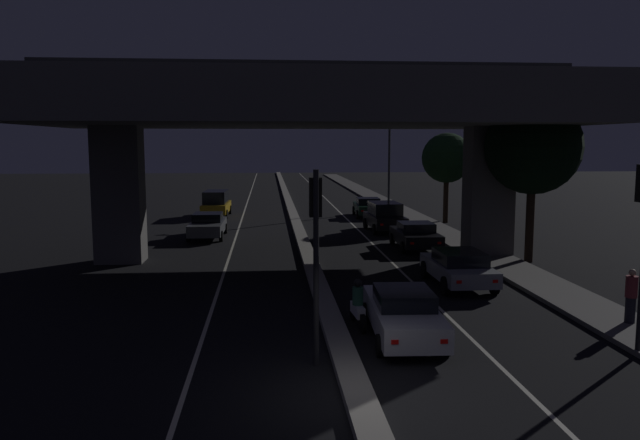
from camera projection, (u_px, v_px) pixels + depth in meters
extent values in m
plane|color=black|center=(357.00, 397.00, 13.40)|extent=(200.00, 200.00, 0.00)
cube|color=beige|center=(243.00, 214.00, 47.69)|extent=(0.12, 126.00, 0.00)
cube|color=beige|center=(341.00, 213.00, 48.32)|extent=(0.12, 126.00, 0.00)
cube|color=gray|center=(292.00, 212.00, 47.99)|extent=(0.67, 126.00, 0.21)
cube|color=#5B5956|center=(424.00, 223.00, 41.79)|extent=(2.15, 126.00, 0.15)
cube|color=#5B5956|center=(119.00, 195.00, 28.25)|extent=(2.10, 1.54, 6.19)
cube|color=#5B5956|center=(488.00, 192.00, 29.68)|extent=(2.10, 1.54, 6.19)
cube|color=#5B5956|center=(308.00, 104.00, 28.45)|extent=(24.69, 12.61, 2.03)
cube|color=#333335|center=(308.00, 71.00, 28.27)|extent=(24.69, 0.40, 0.90)
cylinder|color=black|center=(316.00, 269.00, 15.03)|extent=(0.14, 0.14, 4.81)
cube|color=black|center=(315.00, 197.00, 14.99)|extent=(0.30, 0.28, 0.95)
sphere|color=red|center=(315.00, 184.00, 15.10)|extent=(0.18, 0.18, 0.18)
sphere|color=black|center=(315.00, 197.00, 15.14)|extent=(0.18, 0.18, 0.18)
sphere|color=black|center=(315.00, 209.00, 15.18)|extent=(0.18, 0.18, 0.18)
sphere|color=black|center=(640.00, 195.00, 15.83)|extent=(0.18, 0.18, 0.18)
cylinder|color=#2D2D30|center=(389.00, 156.00, 49.77)|extent=(0.18, 0.18, 8.78)
cylinder|color=#2D2D30|center=(379.00, 102.00, 49.17)|extent=(1.80, 0.10, 0.10)
ellipsoid|color=#F2B759|center=(367.00, 103.00, 49.11)|extent=(0.56, 0.32, 0.24)
cube|color=silver|center=(403.00, 316.00, 17.45)|extent=(1.94, 4.87, 0.65)
cube|color=black|center=(404.00, 298.00, 17.27)|extent=(1.60, 1.99, 0.45)
cylinder|color=black|center=(367.00, 312.00, 19.03)|extent=(0.23, 0.60, 0.59)
cylinder|color=black|center=(421.00, 312.00, 19.09)|extent=(0.23, 0.60, 0.59)
cylinder|color=black|center=(380.00, 346.00, 15.90)|extent=(0.23, 0.60, 0.59)
cylinder|color=black|center=(445.00, 345.00, 15.96)|extent=(0.23, 0.60, 0.59)
cube|color=red|center=(395.00, 342.00, 15.04)|extent=(0.18, 0.04, 0.11)
cube|color=red|center=(444.00, 342.00, 15.09)|extent=(0.18, 0.04, 0.11)
cube|color=gray|center=(458.00, 270.00, 23.74)|extent=(1.85, 4.42, 0.56)
cube|color=black|center=(460.00, 257.00, 23.46)|extent=(1.62, 2.12, 0.47)
cylinder|color=black|center=(425.00, 269.00, 25.14)|extent=(0.20, 0.70, 0.69)
cylinder|color=black|center=(468.00, 269.00, 25.29)|extent=(0.20, 0.70, 0.69)
cylinder|color=black|center=(445.00, 286.00, 22.25)|extent=(0.20, 0.70, 0.69)
cylinder|color=black|center=(494.00, 285.00, 22.41)|extent=(0.20, 0.70, 0.69)
cube|color=red|center=(459.00, 282.00, 21.49)|extent=(0.18, 0.03, 0.11)
cube|color=red|center=(495.00, 281.00, 21.60)|extent=(0.18, 0.03, 0.11)
cube|color=black|center=(415.00, 237.00, 32.07)|extent=(1.94, 4.38, 0.61)
cube|color=black|center=(416.00, 227.00, 31.89)|extent=(1.69, 1.76, 0.45)
cylinder|color=black|center=(392.00, 239.00, 33.46)|extent=(0.21, 0.61, 0.61)
cylinder|color=black|center=(426.00, 238.00, 33.60)|extent=(0.21, 0.61, 0.61)
cylinder|color=black|center=(403.00, 248.00, 30.61)|extent=(0.21, 0.61, 0.61)
cylinder|color=black|center=(440.00, 247.00, 30.75)|extent=(0.21, 0.61, 0.61)
cube|color=red|center=(412.00, 243.00, 29.85)|extent=(0.18, 0.03, 0.11)
cube|color=red|center=(439.00, 243.00, 29.95)|extent=(0.18, 0.03, 0.11)
cube|color=black|center=(385.00, 220.00, 38.31)|extent=(2.05, 4.43, 0.69)
cube|color=black|center=(385.00, 209.00, 38.22)|extent=(1.76, 2.68, 0.77)
cylinder|color=black|center=(365.00, 223.00, 39.66)|extent=(0.22, 0.68, 0.67)
cylinder|color=black|center=(394.00, 223.00, 39.88)|extent=(0.22, 0.68, 0.67)
cylinder|color=black|center=(375.00, 229.00, 36.82)|extent=(0.22, 0.68, 0.67)
cylinder|color=black|center=(405.00, 229.00, 37.04)|extent=(0.22, 0.68, 0.67)
cube|color=red|center=(382.00, 225.00, 36.06)|extent=(0.18, 0.04, 0.11)
cube|color=red|center=(404.00, 224.00, 36.22)|extent=(0.18, 0.04, 0.11)
cube|color=black|center=(368.00, 208.00, 45.94)|extent=(1.96, 4.31, 0.61)
cube|color=black|center=(368.00, 201.00, 45.76)|extent=(1.65, 1.76, 0.47)
cylinder|color=black|center=(354.00, 210.00, 47.32)|extent=(0.22, 0.64, 0.63)
cylinder|color=black|center=(377.00, 210.00, 47.41)|extent=(0.22, 0.64, 0.63)
cylinder|color=black|center=(358.00, 215.00, 44.54)|extent=(0.22, 0.64, 0.63)
cylinder|color=black|center=(382.00, 214.00, 44.63)|extent=(0.22, 0.64, 0.63)
cube|color=red|center=(363.00, 211.00, 43.79)|extent=(0.18, 0.04, 0.11)
cube|color=red|center=(380.00, 211.00, 43.85)|extent=(0.18, 0.04, 0.11)
cube|color=#515459|center=(208.00, 227.00, 35.81)|extent=(1.88, 4.66, 0.64)
cube|color=black|center=(208.00, 217.00, 35.86)|extent=(1.63, 1.87, 0.47)
cylinder|color=black|center=(221.00, 236.00, 34.40)|extent=(0.21, 0.61, 0.60)
cylinder|color=black|center=(188.00, 236.00, 34.27)|extent=(0.21, 0.61, 0.60)
cylinder|color=black|center=(226.00, 228.00, 37.43)|extent=(0.21, 0.61, 0.60)
cylinder|color=black|center=(196.00, 229.00, 37.30)|extent=(0.21, 0.61, 0.60)
cube|color=white|center=(222.00, 223.00, 38.17)|extent=(0.18, 0.03, 0.11)
cube|color=white|center=(201.00, 223.00, 38.08)|extent=(0.18, 0.03, 0.11)
cube|color=gold|center=(216.00, 207.00, 46.11)|extent=(1.97, 4.46, 0.67)
cube|color=black|center=(216.00, 197.00, 45.90)|extent=(1.70, 3.22, 0.91)
cylinder|color=black|center=(226.00, 214.00, 44.75)|extent=(0.22, 0.65, 0.65)
cylinder|color=black|center=(202.00, 214.00, 44.67)|extent=(0.22, 0.65, 0.65)
cylinder|color=black|center=(230.00, 210.00, 47.63)|extent=(0.22, 0.65, 0.65)
cylinder|color=black|center=(207.00, 210.00, 47.55)|extent=(0.22, 0.65, 0.65)
cube|color=white|center=(228.00, 206.00, 48.34)|extent=(0.18, 0.04, 0.11)
cube|color=white|center=(211.00, 206.00, 48.28)|extent=(0.18, 0.04, 0.11)
cylinder|color=black|center=(353.00, 311.00, 19.21)|extent=(0.12, 0.56, 0.55)
cylinder|color=black|center=(363.00, 324.00, 17.87)|extent=(0.14, 0.56, 0.55)
cube|color=silver|center=(358.00, 310.00, 18.51)|extent=(0.32, 1.06, 0.32)
cylinder|color=#26593F|center=(358.00, 296.00, 18.46)|extent=(0.34, 0.34, 0.54)
sphere|color=black|center=(358.00, 283.00, 18.41)|extent=(0.24, 0.24, 0.24)
cube|color=red|center=(363.00, 317.00, 17.79)|extent=(0.08, 0.04, 0.08)
cylinder|color=black|center=(630.00, 310.00, 18.37)|extent=(0.29, 0.29, 0.76)
cylinder|color=maroon|center=(632.00, 287.00, 18.28)|extent=(0.34, 0.34, 0.64)
sphere|color=tan|center=(632.00, 273.00, 18.23)|extent=(0.21, 0.21, 0.21)
cylinder|color=#2D2116|center=(530.00, 223.00, 28.27)|extent=(0.38, 0.38, 3.65)
sphere|color=black|center=(533.00, 147.00, 27.84)|extent=(4.29, 4.29, 4.29)
cylinder|color=#2D2116|center=(446.00, 200.00, 42.26)|extent=(0.35, 0.35, 3.14)
sphere|color=black|center=(447.00, 158.00, 41.91)|extent=(3.36, 3.36, 3.36)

